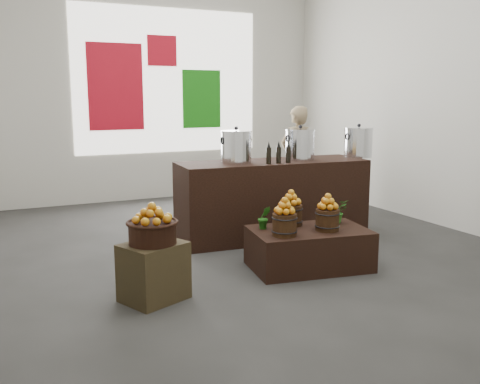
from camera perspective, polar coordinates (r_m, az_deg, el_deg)
name	(u,v)px	position (r m, az deg, el deg)	size (l,w,h in m)	color
ground	(240,249)	(6.25, -0.04, -6.14)	(7.00, 7.00, 0.00)	#353533
back_wall	(151,81)	(9.28, -9.50, 11.59)	(6.00, 0.04, 4.00)	beige
back_opening	(168,81)	(9.35, -7.67, 11.63)	(3.20, 0.02, 2.40)	white
deco_red_left	(116,87)	(9.10, -13.13, 10.86)	(0.90, 0.04, 1.40)	#B50D1E
deco_green_right	(202,99)	(9.54, -4.12, 9.86)	(0.70, 0.04, 1.00)	#177512
deco_red_upper	(162,51)	(9.33, -8.33, 14.69)	(0.50, 0.04, 0.50)	#B50D1E
crate	(154,272)	(4.75, -9.19, -8.39)	(0.51, 0.42, 0.51)	#43361F
wicker_basket	(153,233)	(4.65, -9.31, -4.33)	(0.41, 0.41, 0.19)	black
apples_in_basket	(152,213)	(4.61, -9.37, -2.19)	(0.32, 0.32, 0.17)	#930E04
display_table	(309,249)	(5.59, 7.36, -6.00)	(1.19, 0.73, 0.41)	black
apple_bucket_front_left	(284,225)	(5.24, 4.76, -3.50)	(0.24, 0.24, 0.22)	#351F0E
apples_in_bucket_front_left	(285,206)	(5.20, 4.79, -1.47)	(0.18, 0.18, 0.16)	#930E04
apple_bucket_front_right	(327,220)	(5.49, 9.30, -2.95)	(0.24, 0.24, 0.22)	#351F0E
apples_in_bucket_front_right	(328,202)	(5.46, 9.36, -1.01)	(0.18, 0.18, 0.16)	#930E04
apple_bucket_rear	(291,215)	(5.66, 5.44, -2.46)	(0.24, 0.24, 0.22)	#351F0E
apples_in_bucket_rear	(291,197)	(5.63, 5.47, -0.58)	(0.18, 0.18, 0.16)	#930E04
herb_garnish_right	(336,211)	(5.83, 10.24, -2.04)	(0.23, 0.20, 0.25)	#1B5C13
herb_garnish_left	(264,218)	(5.49, 2.61, -2.74)	(0.13, 0.10, 0.24)	#1B5C13
counter	(272,199)	(6.70, 3.46, -0.77)	(2.36, 0.75, 0.97)	black
stock_pot_left	(236,148)	(6.42, -0.41, 4.76)	(0.36, 0.36, 0.36)	silver
stock_pot_center	(300,145)	(6.77, 6.42, 4.98)	(0.36, 0.36, 0.36)	silver
stock_pot_right	(358,143)	(7.21, 12.51, 5.12)	(0.36, 0.36, 0.36)	silver
oil_cruets	(281,152)	(6.40, 4.40, 4.27)	(0.26, 0.06, 0.27)	black
shopper	(296,157)	(8.51, 6.04, 3.72)	(0.59, 0.38, 1.61)	#8C7756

